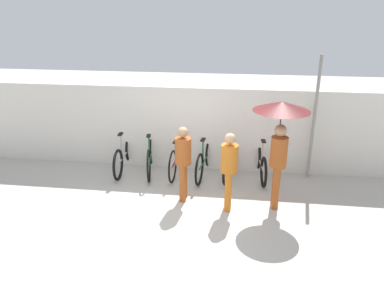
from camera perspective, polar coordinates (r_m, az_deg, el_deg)
ground_plane at (r=7.24m, az=-2.12°, el=-10.74°), size 30.00×30.00×0.00m
back_wall at (r=8.83m, az=0.13°, el=2.34°), size 11.44×0.12×1.97m
parked_bicycle_0 at (r=9.06m, az=-10.29°, el=-1.64°), size 0.44×1.81×1.02m
parked_bicycle_1 at (r=8.86m, az=-6.40°, el=-1.85°), size 0.48×1.77×0.98m
parked_bicycle_2 at (r=8.77m, az=-2.24°, el=-1.99°), size 0.44×1.75×1.04m
parked_bicycle_3 at (r=8.67m, az=1.93°, el=-2.34°), size 0.44×1.79×1.00m
parked_bicycle_4 at (r=8.69m, az=6.19°, el=-2.58°), size 0.52×1.64×1.08m
parked_bicycle_5 at (r=8.70m, az=10.41°, el=-2.76°), size 0.44×1.65×0.99m
pedestrian_leading at (r=7.38m, az=-1.36°, el=-2.22°), size 0.32×0.32×1.56m
pedestrian_center at (r=7.07m, az=5.67°, el=-3.39°), size 0.32×0.32×1.56m
pedestrian_trailing at (r=7.10m, az=13.34°, el=2.91°), size 1.06×1.06×2.10m
awning_pole at (r=8.59m, az=18.11°, el=3.60°), size 0.07×0.07×2.79m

